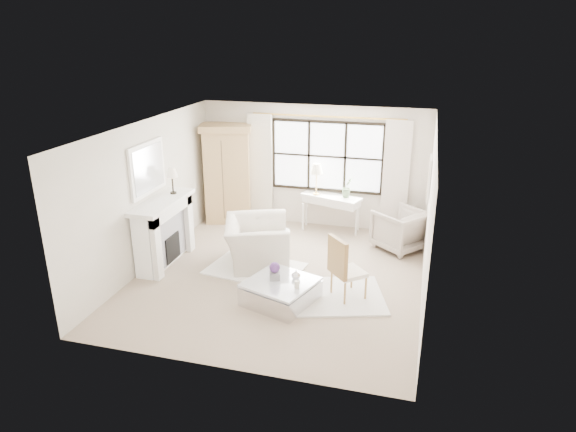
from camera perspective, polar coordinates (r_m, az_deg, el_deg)
name	(u,v)px	position (r m, az deg, el deg)	size (l,w,h in m)	color
floor	(279,276)	(9.34, -0.98, -6.71)	(5.50, 5.50, 0.00)	tan
ceiling	(278,128)	(8.47, -1.09, 9.80)	(5.50, 5.50, 0.00)	white
wall_back	(313,166)	(11.37, 2.85, 5.52)	(5.00, 5.00, 0.00)	beige
wall_front	(217,276)	(6.43, -7.92, -6.66)	(5.00, 5.00, 0.00)	white
wall_left	(148,194)	(9.78, -15.25, 2.36)	(5.50, 5.50, 0.00)	beige
wall_right	(429,219)	(8.50, 15.38, -0.35)	(5.50, 5.50, 0.00)	white
window_pane	(327,156)	(11.23, 4.36, 6.62)	(2.40, 0.02, 1.50)	white
window_frame	(327,156)	(11.22, 4.35, 6.61)	(2.50, 0.04, 1.50)	black
curtain_rod	(328,117)	(11.00, 4.42, 10.96)	(0.04, 0.04, 3.30)	gold
curtain_left	(260,169)	(11.61, -3.08, 5.25)	(0.55, 0.10, 2.47)	beige
curtain_right	(396,179)	(11.07, 11.88, 4.09)	(0.55, 0.10, 2.47)	beige
fireplace	(163,231)	(9.90, -13.75, -1.61)	(0.58, 1.66, 1.26)	white
mirror_frame	(147,168)	(9.63, -15.37, 5.12)	(0.05, 1.15, 0.95)	white
mirror_glass	(149,169)	(9.62, -15.21, 5.11)	(0.02, 1.00, 0.80)	silver
art_frame	(429,179)	(10.06, 15.44, 4.03)	(0.04, 0.62, 0.82)	silver
art_canvas	(428,179)	(10.06, 15.32, 4.04)	(0.01, 0.52, 0.72)	beige
mantel_lamp	(172,174)	(9.90, -12.79, 4.63)	(0.22, 0.22, 0.51)	black
armoire	(228,173)	(11.70, -6.71, 4.77)	(1.27, 0.97, 2.24)	tan
console_table	(331,213)	(11.30, 4.77, 0.33)	(1.38, 0.82, 0.80)	white
console_lamp	(317,170)	(11.08, 3.19, 5.16)	(0.28, 0.28, 0.69)	#C09342
orchid_plant	(347,187)	(11.04, 6.60, 3.20)	(0.25, 0.20, 0.45)	#536D49
side_table	(280,239)	(10.07, -0.91, -2.56)	(0.40, 0.40, 0.51)	white
rug_left	(255,269)	(9.61, -3.67, -5.85)	(1.67, 1.18, 0.03)	white
rug_right	(330,296)	(8.70, 4.64, -8.83)	(1.77, 1.32, 0.03)	silver
club_armchair	(257,243)	(9.67, -3.47, -2.98)	(1.32, 1.15, 0.86)	beige
wingback_chair	(400,230)	(10.55, 12.35, -1.49)	(0.88, 0.91, 0.82)	#A4978A
french_chair	(347,281)	(8.56, 6.60, -7.18)	(0.68, 0.68, 1.08)	#AC8148
coffee_table	(281,292)	(8.45, -0.82, -8.43)	(1.27, 1.27, 0.38)	silver
planter_box	(275,276)	(8.39, -1.48, -6.64)	(0.17, 0.17, 0.12)	slate
planter_flowers	(275,267)	(8.32, -1.49, -5.73)	(0.17, 0.17, 0.17)	#522C70
pillar_candle	(297,284)	(8.13, 1.00, -7.59)	(0.08, 0.08, 0.12)	silver
coffee_vase	(296,274)	(8.39, 0.89, -6.51)	(0.15, 0.15, 0.16)	silver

